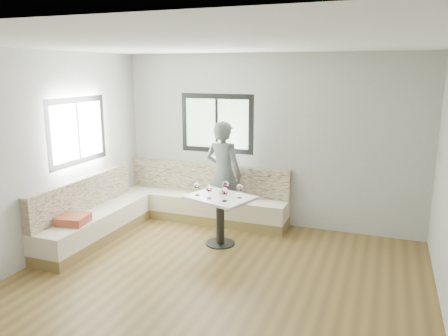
{
  "coord_description": "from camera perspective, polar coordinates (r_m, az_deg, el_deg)",
  "views": [
    {
      "loc": [
        1.81,
        -4.34,
        2.54
      ],
      "look_at": [
        -0.38,
        1.45,
        1.14
      ],
      "focal_mm": 35.0,
      "sensor_mm": 36.0,
      "label": 1
    }
  ],
  "objects": [
    {
      "name": "room",
      "position": [
        4.94,
        -2.37,
        -0.48
      ],
      "size": [
        5.01,
        5.01,
        2.81
      ],
      "color": "brown",
      "rests_on": "ground"
    },
    {
      "name": "banquette",
      "position": [
        7.21,
        -8.57,
        -5.24
      ],
      "size": [
        2.9,
        2.8,
        0.95
      ],
      "color": "olive",
      "rests_on": "ground"
    },
    {
      "name": "table",
      "position": [
        6.41,
        -0.5,
        -5.3
      ],
      "size": [
        1.07,
        0.94,
        0.74
      ],
      "rotation": [
        0.0,
        0.0,
        -0.32
      ],
      "color": "black",
      "rests_on": "ground"
    },
    {
      "name": "person",
      "position": [
        7.09,
        -0.06,
        -0.81
      ],
      "size": [
        0.71,
        0.54,
        1.76
      ],
      "primitive_type": "imported",
      "rotation": [
        0.0,
        0.0,
        2.95
      ],
      "color": "#545A59",
      "rests_on": "ground"
    },
    {
      "name": "olive_ramekin",
      "position": [
        6.48,
        -0.21,
        -3.22
      ],
      "size": [
        0.1,
        0.1,
        0.04
      ],
      "color": "white",
      "rests_on": "table"
    },
    {
      "name": "wine_glass_a",
      "position": [
        6.38,
        -3.54,
        -2.31
      ],
      "size": [
        0.09,
        0.09,
        0.21
      ],
      "color": "white",
      "rests_on": "table"
    },
    {
      "name": "wine_glass_b",
      "position": [
        6.22,
        -1.95,
        -2.7
      ],
      "size": [
        0.09,
        0.09,
        0.21
      ],
      "color": "white",
      "rests_on": "table"
    },
    {
      "name": "wine_glass_c",
      "position": [
        6.09,
        0.07,
        -3.02
      ],
      "size": [
        0.09,
        0.09,
        0.21
      ],
      "color": "white",
      "rests_on": "table"
    },
    {
      "name": "wine_glass_d",
      "position": [
        6.42,
        0.21,
        -2.18
      ],
      "size": [
        0.09,
        0.09,
        0.21
      ],
      "color": "white",
      "rests_on": "table"
    },
    {
      "name": "wine_glass_e",
      "position": [
        6.25,
        2.06,
        -2.62
      ],
      "size": [
        0.09,
        0.09,
        0.21
      ],
      "color": "white",
      "rests_on": "table"
    }
  ]
}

